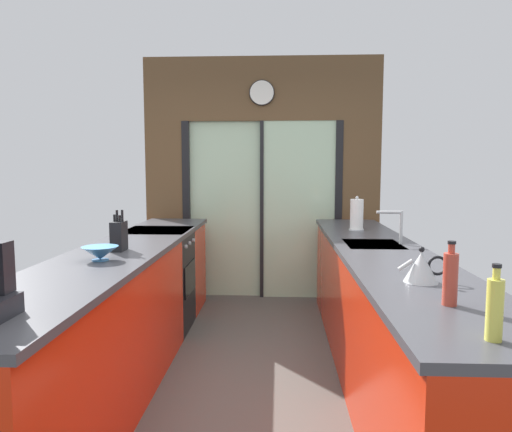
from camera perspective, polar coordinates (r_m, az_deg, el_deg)
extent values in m
cube|color=#4C4742|center=(3.84, -0.30, -17.00)|extent=(5.04, 7.60, 0.02)
cube|color=brown|center=(5.40, 0.73, 15.12)|extent=(2.64, 0.08, 0.70)
cube|color=#B2D1AD|center=(5.41, -3.73, 0.75)|extent=(0.80, 0.02, 2.00)
cube|color=#B2D1AD|center=(5.34, 5.22, 0.67)|extent=(0.80, 0.02, 2.00)
cube|color=black|center=(5.45, -8.35, 0.75)|extent=(0.08, 0.10, 2.00)
cube|color=black|center=(5.39, 9.88, 0.66)|extent=(0.08, 0.10, 2.00)
cube|color=black|center=(5.36, 0.71, 0.71)|extent=(0.04, 0.10, 2.00)
cube|color=brown|center=(5.51, -10.91, 0.75)|extent=(0.42, 0.08, 2.00)
cube|color=brown|center=(5.43, 12.50, 0.65)|extent=(0.42, 0.08, 2.00)
cylinder|color=white|center=(5.34, 0.71, 14.69)|extent=(0.26, 0.03, 0.26)
torus|color=black|center=(5.34, 0.71, 14.69)|extent=(0.28, 0.02, 0.28)
cube|color=red|center=(3.01, -19.49, -14.69)|extent=(0.58, 2.55, 0.88)
cube|color=red|center=(5.04, -9.97, -6.15)|extent=(0.58, 0.65, 0.88)
cube|color=#3D3D42|center=(3.46, -15.84, -4.02)|extent=(0.62, 3.80, 0.04)
cube|color=red|center=(3.47, 14.93, -11.79)|extent=(0.58, 3.80, 0.88)
cube|color=#3D3D42|center=(3.36, 15.14, -4.29)|extent=(0.62, 3.80, 0.04)
cube|color=#B7BABC|center=(3.60, 13.97, -3.68)|extent=(0.40, 0.48, 0.05)
cylinder|color=#B7BABC|center=(3.62, 17.14, -1.34)|extent=(0.02, 0.02, 0.25)
cylinder|color=#B7BABC|center=(3.59, 15.80, 0.45)|extent=(0.18, 0.02, 0.02)
cube|color=black|center=(4.45, -11.75, -7.80)|extent=(0.58, 0.60, 0.88)
cube|color=black|center=(4.37, -7.99, -7.42)|extent=(0.01, 0.48, 0.28)
cube|color=black|center=(4.36, -11.88, -1.85)|extent=(0.58, 0.60, 0.03)
cylinder|color=#B7BABC|center=(4.14, -8.45, -3.67)|extent=(0.02, 0.04, 0.04)
cylinder|color=#B7BABC|center=(4.31, -7.98, -3.28)|extent=(0.02, 0.04, 0.04)
cylinder|color=#B7BABC|center=(4.48, -7.56, -2.92)|extent=(0.02, 0.04, 0.04)
cylinder|color=teal|center=(3.02, -18.32, -5.06)|extent=(0.10, 0.10, 0.01)
cone|color=teal|center=(3.01, -18.34, -4.26)|extent=(0.22, 0.22, 0.08)
cube|color=black|center=(3.32, -16.25, -2.35)|extent=(0.08, 0.14, 0.20)
cylinder|color=black|center=(3.32, -16.75, -0.32)|extent=(0.02, 0.02, 0.06)
cylinder|color=black|center=(3.31, -16.47, -0.06)|extent=(0.02, 0.02, 0.09)
cylinder|color=black|center=(3.30, -16.16, -0.36)|extent=(0.02, 0.02, 0.05)
cylinder|color=black|center=(3.30, -15.88, -0.05)|extent=(0.02, 0.02, 0.09)
cone|color=#B7BABC|center=(2.46, 19.34, -5.84)|extent=(0.17, 0.17, 0.15)
sphere|color=black|center=(2.45, 19.41, -3.83)|extent=(0.03, 0.03, 0.03)
cylinder|color=#B7BABC|center=(2.44, 17.65, -5.71)|extent=(0.08, 0.02, 0.07)
torus|color=black|center=(2.48, 21.11, -5.62)|extent=(0.10, 0.01, 0.10)
cylinder|color=#D1CC4C|center=(1.74, 26.90, -10.12)|extent=(0.05, 0.05, 0.20)
cylinder|color=#D1CC4C|center=(1.71, 27.09, -6.20)|extent=(0.02, 0.02, 0.04)
cylinder|color=black|center=(1.70, 27.13, -5.38)|extent=(0.03, 0.03, 0.01)
cylinder|color=#B23D2D|center=(2.09, 22.45, -7.10)|extent=(0.06, 0.06, 0.21)
cylinder|color=#B23D2D|center=(2.07, 22.58, -3.66)|extent=(0.03, 0.03, 0.04)
cylinder|color=black|center=(2.06, 22.61, -2.97)|extent=(0.03, 0.03, 0.01)
cylinder|color=#B7BABC|center=(4.33, 12.05, -1.62)|extent=(0.13, 0.13, 0.01)
cylinder|color=white|center=(4.31, 12.09, 0.22)|extent=(0.12, 0.12, 0.27)
sphere|color=#B7BABC|center=(4.30, 12.13, 2.20)|extent=(0.03, 0.03, 0.03)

